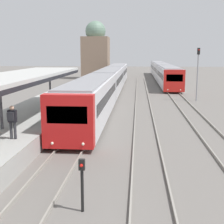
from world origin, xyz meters
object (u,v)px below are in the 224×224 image
person_on_platform (12,120)px  train_far (162,71)px  train_near (110,80)px  signal_mast_far (198,68)px  signal_post_near (82,179)px

person_on_platform → train_far: size_ratio=0.04×
train_near → signal_mast_far: size_ratio=8.36×
person_on_platform → signal_post_near: (4.33, -4.99, -0.85)m
person_on_platform → signal_mast_far: signal_mast_far is taller
person_on_platform → train_near: 24.88m
person_on_platform → train_near: (2.53, 24.75, -0.19)m
train_far → signal_mast_far: 27.36m
person_on_platform → signal_post_near: 6.66m
person_on_platform → train_far: (10.72, 47.31, -0.20)m
train_far → signal_mast_far: (1.78, -27.25, 1.77)m
person_on_platform → train_far: train_far is taller
train_near → train_far: train_near is taller
train_far → signal_mast_far: bearing=-86.3°
signal_post_near → signal_mast_far: signal_mast_far is taller
train_far → signal_post_near: size_ratio=23.89×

